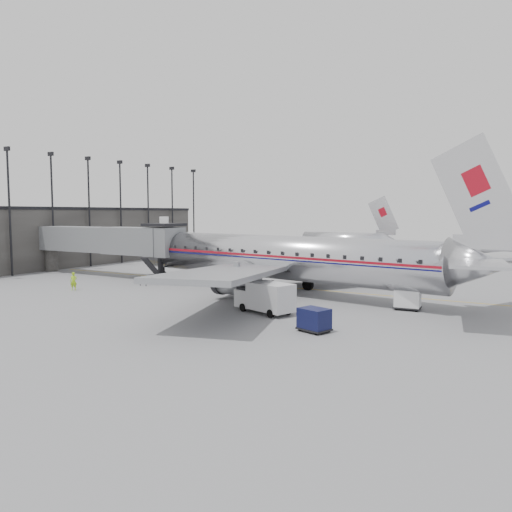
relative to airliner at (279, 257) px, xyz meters
The scene contains 11 objects.
ground 7.35m from the airliner, 153.99° to the right, with size 160.00×160.00×0.00m, color slate.
terminal 40.52m from the airliner, 169.87° to the left, with size 12.00×46.00×8.00m, color #33302E.
apron_line 5.40m from the airliner, 132.70° to the left, with size 0.15×60.00×0.01m, color gold.
jet_bridge 22.58m from the airliner, behind, with size 21.00×6.20×7.10m.
floodlight_masts 35.25m from the airliner, 163.12° to the left, with size 0.90×42.25×15.25m.
distant_aircraft_near 39.88m from the airliner, 101.10° to the left, with size 16.39×3.20×10.26m.
airliner is the anchor object (origin of this frame).
service_van 10.08m from the airliner, 69.04° to the right, with size 5.30×3.40×2.33m.
baggage_cart_navy 15.98m from the airliner, 54.66° to the right, with size 2.28×2.00×1.50m.
baggage_cart_white 13.09m from the airliner, 11.71° to the right, with size 2.08×1.64×1.55m.
ramp_worker 20.11m from the airliner, 153.62° to the right, with size 0.65×0.42×1.77m, color #9DD318.
Camera 1 is at (27.31, -38.81, 7.55)m, focal length 35.00 mm.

